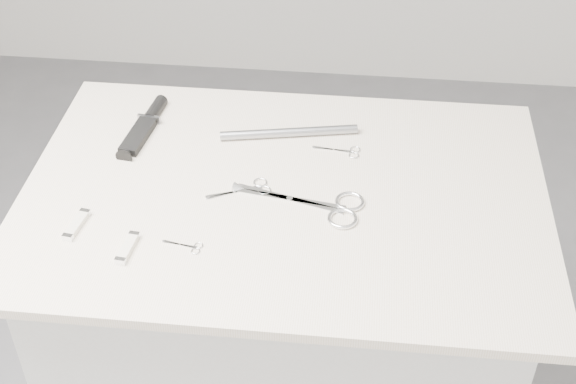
# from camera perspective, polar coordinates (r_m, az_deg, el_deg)

# --- Properties ---
(plinth) EXTENTS (0.90, 0.60, 0.90)m
(plinth) POSITION_cam_1_polar(r_m,az_deg,el_deg) (1.86, -0.24, -11.30)
(plinth) COLOR silver
(plinth) RESTS_ON ground
(display_board) EXTENTS (1.00, 0.70, 0.02)m
(display_board) POSITION_cam_1_polar(r_m,az_deg,el_deg) (1.53, -0.29, -0.26)
(display_board) COLOR beige
(display_board) RESTS_ON plinth
(large_shears) EXTENTS (0.25, 0.12, 0.01)m
(large_shears) POSITION_cam_1_polar(r_m,az_deg,el_deg) (1.49, 2.70, -1.00)
(large_shears) COLOR white
(large_shears) RESTS_ON display_board
(embroidery_scissors_a) EXTENTS (0.12, 0.08, 0.00)m
(embroidery_scissors_a) POSITION_cam_1_polar(r_m,az_deg,el_deg) (1.53, -2.70, 0.22)
(embroidery_scissors_a) COLOR white
(embroidery_scissors_a) RESTS_ON display_board
(embroidery_scissors_b) EXTENTS (0.10, 0.04, 0.00)m
(embroidery_scissors_b) POSITION_cam_1_polar(r_m,az_deg,el_deg) (1.63, 4.02, 2.91)
(embroidery_scissors_b) COLOR white
(embroidery_scissors_b) RESTS_ON display_board
(tiny_scissors) EXTENTS (0.07, 0.03, 0.00)m
(tiny_scissors) POSITION_cam_1_polar(r_m,az_deg,el_deg) (1.42, -7.14, -3.86)
(tiny_scissors) COLOR white
(tiny_scissors) RESTS_ON display_board
(sheathed_knife) EXTENTS (0.06, 0.20, 0.03)m
(sheathed_knife) POSITION_cam_1_polar(r_m,az_deg,el_deg) (1.72, -10.04, 4.80)
(sheathed_knife) COLOR black
(sheathed_knife) RESTS_ON display_board
(pocket_knife_a) EXTENTS (0.03, 0.08, 0.01)m
(pocket_knife_a) POSITION_cam_1_polar(r_m,az_deg,el_deg) (1.49, -14.79, -2.28)
(pocket_knife_a) COLOR beige
(pocket_knife_a) RESTS_ON display_board
(pocket_knife_b) EXTENTS (0.02, 0.08, 0.01)m
(pocket_knife_b) POSITION_cam_1_polar(r_m,az_deg,el_deg) (1.43, -11.34, -3.93)
(pocket_knife_b) COLOR beige
(pocket_knife_b) RESTS_ON display_board
(metal_rail) EXTENTS (0.28, 0.07, 0.02)m
(metal_rail) POSITION_cam_1_polar(r_m,az_deg,el_deg) (1.67, 0.08, 4.26)
(metal_rail) COLOR gray
(metal_rail) RESTS_ON display_board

